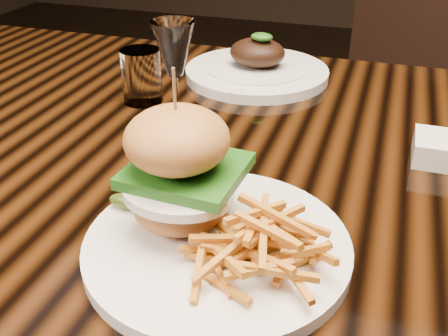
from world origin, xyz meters
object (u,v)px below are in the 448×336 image
(wine_glass, at_px, (174,53))
(chair_far, at_px, (401,89))
(far_dish, at_px, (257,69))
(dining_table, at_px, (260,204))
(burger_plate, at_px, (211,211))

(wine_glass, relative_size, chair_far, 0.17)
(wine_glass, distance_m, far_dish, 0.28)
(dining_table, distance_m, chair_far, 0.91)
(dining_table, relative_size, chair_far, 1.68)
(burger_plate, xyz_separation_m, wine_glass, (-0.14, 0.24, 0.07))
(dining_table, height_order, wine_glass, wine_glass)
(dining_table, distance_m, wine_glass, 0.24)
(burger_plate, bearing_deg, wine_glass, 135.11)
(dining_table, height_order, far_dish, far_dish)
(dining_table, distance_m, burger_plate, 0.24)
(dining_table, height_order, burger_plate, burger_plate)
(far_dish, xyz_separation_m, chair_far, (0.27, 0.59, -0.23))
(far_dish, bearing_deg, chair_far, 65.18)
(far_dish, relative_size, chair_far, 0.28)
(dining_table, bearing_deg, burger_plate, -90.29)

